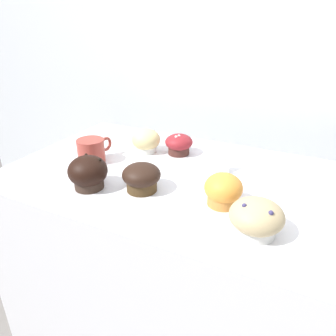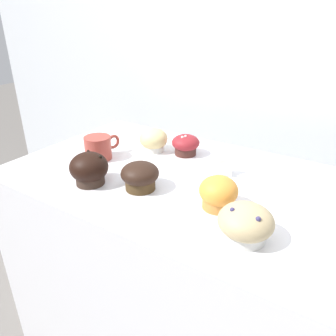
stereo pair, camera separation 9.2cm
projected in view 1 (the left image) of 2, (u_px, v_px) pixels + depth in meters
wall_back at (230, 118)px, 1.48m from camera, size 3.20×0.10×1.80m
display_counter at (171, 283)px, 1.19m from camera, size 1.00×0.64×0.89m
muffin_front_center at (142, 177)px, 0.89m from camera, size 0.11×0.11×0.08m
muffin_back_left at (146, 141)px, 1.14m from camera, size 0.10×0.10×0.08m
muffin_back_right at (88, 173)px, 0.90m from camera, size 0.11×0.11×0.09m
muffin_front_left at (256, 218)px, 0.71m from camera, size 0.12×0.12×0.08m
muffin_front_right at (179, 144)px, 1.12m from camera, size 0.09×0.09×0.07m
muffin_back_center at (223, 190)px, 0.82m from camera, size 0.10×0.10×0.08m
coffee_cup at (92, 150)px, 1.06m from camera, size 0.09×0.13×0.08m
price_card at (221, 164)px, 0.98m from camera, size 0.06×0.05×0.06m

